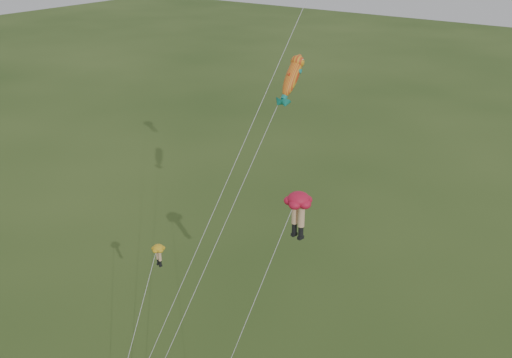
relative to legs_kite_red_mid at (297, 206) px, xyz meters
The scene contains 3 objects.
legs_kite_red_mid is the anchor object (origin of this frame).
legs_kite_yellow 9.77m from the legs_kite_red_mid, 159.46° to the right, with size 2.47×7.22×8.39m.
fish_kite 9.01m from the legs_kite_red_mid, 125.58° to the left, with size 2.28×14.32×18.86m.
Camera 1 is at (18.79, -18.45, 26.04)m, focal length 40.00 mm.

